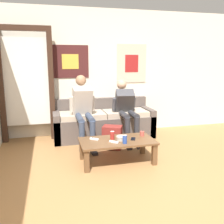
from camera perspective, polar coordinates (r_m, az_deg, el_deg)
ground_plane at (r=2.95m, az=12.74°, el=-19.96°), size 18.00×18.00×0.00m
wall_back at (r=5.29m, az=-1.28°, el=8.98°), size 10.00×0.07×2.55m
door_frame at (r=4.96m, az=-19.01°, el=7.25°), size 1.00×0.10×2.15m
couch at (r=5.05m, az=-1.96°, el=-2.52°), size 1.98×0.72×0.76m
coffee_table at (r=3.82m, az=1.20°, el=-7.25°), size 1.13×0.59×0.35m
person_seated_adult at (r=4.52m, az=-6.59°, el=0.96°), size 0.47×0.95×1.27m
person_seated_teen at (r=4.77m, az=3.21°, el=1.09°), size 0.47×0.97×1.15m
backpack at (r=4.42m, az=0.05°, el=-5.92°), size 0.40×0.36×0.40m
ceramic_bowl at (r=3.79m, az=2.09°, el=-5.91°), size 0.15×0.15×0.07m
pillar_candle at (r=4.02m, az=6.89°, el=-4.92°), size 0.07×0.07×0.09m
drink_can_blue at (r=3.64m, az=2.94°, el=-6.24°), size 0.07×0.07×0.12m
drink_can_red at (r=3.83m, az=0.08°, el=-5.33°), size 0.07×0.07×0.12m
game_controller_near_left at (r=3.82m, az=-4.07°, el=-6.16°), size 0.13×0.12×0.03m
game_controller_near_right at (r=3.68m, az=0.42°, el=-6.83°), size 0.12×0.13×0.03m
cell_phone at (r=3.86m, az=4.85°, el=-6.12°), size 0.11×0.15×0.01m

